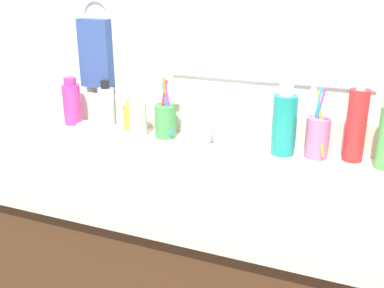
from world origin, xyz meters
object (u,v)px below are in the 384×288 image
at_px(hand_towel, 96,54).
at_px(soap_bar, 89,127).
at_px(bottle_mouthwash_teal, 284,123).
at_px(bottle_soap_pink, 72,103).
at_px(bottle_gel_clear, 106,105).
at_px(cup_green, 166,119).
at_px(bottle_spray_red, 356,124).
at_px(faucet, 213,137).
at_px(bottle_oil_amber, 131,116).
at_px(bottle_lotion_white, 138,118).
at_px(cup_pink, 317,135).

height_order(hand_towel, soap_bar, hand_towel).
bearing_deg(soap_bar, bottle_mouthwash_teal, 3.26).
bearing_deg(bottle_soap_pink, bottle_gel_clear, 17.12).
bearing_deg(bottle_gel_clear, cup_green, -8.88).
relative_size(bottle_spray_red, soap_bar, 3.71).
distance_m(hand_towel, bottle_soap_pink, 0.18).
bearing_deg(bottle_mouthwash_teal, cup_green, 179.16).
xyz_separation_m(bottle_mouthwash_teal, cup_green, (-0.36, 0.01, -0.03)).
xyz_separation_m(bottle_mouthwash_teal, soap_bar, (-0.60, -0.03, -0.08)).
height_order(bottle_mouthwash_teal, bottle_soap_pink, bottle_mouthwash_teal).
xyz_separation_m(bottle_gel_clear, soap_bar, (-0.02, -0.08, -0.05)).
bearing_deg(cup_green, bottle_spray_red, 1.86).
height_order(bottle_soap_pink, cup_green, cup_green).
relative_size(hand_towel, faucet, 1.38).
distance_m(bottle_oil_amber, cup_green, 0.14).
height_order(bottle_lotion_white, bottle_spray_red, bottle_spray_red).
bearing_deg(bottle_mouthwash_teal, bottle_soap_pink, 179.40).
height_order(hand_towel, bottle_lotion_white, hand_towel).
bearing_deg(bottle_lotion_white, bottle_oil_amber, 135.53).
bearing_deg(faucet, bottle_spray_red, 6.40).
bearing_deg(bottle_soap_pink, faucet, -3.07).
height_order(cup_green, soap_bar, cup_green).
height_order(cup_pink, cup_green, cup_pink).
relative_size(bottle_lotion_white, bottle_gel_clear, 0.88).
bearing_deg(faucet, cup_pink, 6.18).
distance_m(bottle_spray_red, soap_bar, 0.79).
height_order(faucet, soap_bar, faucet).
bearing_deg(hand_towel, bottle_mouthwash_teal, -8.33).
bearing_deg(bottle_spray_red, cup_pink, -172.93).
height_order(bottle_oil_amber, soap_bar, bottle_oil_amber).
distance_m(faucet, bottle_lotion_white, 0.24).
bearing_deg(cup_green, bottle_soap_pink, 179.65).
bearing_deg(cup_pink, soap_bar, -176.23).
distance_m(hand_towel, bottle_spray_red, 0.84).
distance_m(bottle_gel_clear, cup_pink, 0.67).
bearing_deg(hand_towel, bottle_lotion_white, -28.19).
bearing_deg(soap_bar, cup_pink, 3.77).
bearing_deg(bottle_lotion_white, bottle_mouthwash_teal, 2.51).
xyz_separation_m(hand_towel, bottle_gel_clear, (0.06, -0.05, -0.15)).
bearing_deg(hand_towel, bottle_oil_amber, -20.13).
relative_size(bottle_mouthwash_teal, bottle_gel_clear, 1.31).
bearing_deg(bottle_lotion_white, bottle_gel_clear, 158.01).
xyz_separation_m(bottle_gel_clear, bottle_spray_red, (0.77, -0.02, 0.04)).
relative_size(bottle_soap_pink, cup_green, 0.83).
relative_size(bottle_gel_clear, cup_green, 0.79).
relative_size(faucet, bottle_soap_pink, 1.04).
height_order(faucet, bottle_spray_red, bottle_spray_red).
relative_size(faucet, cup_green, 0.86).
bearing_deg(bottle_mouthwash_teal, cup_pink, 7.25).
xyz_separation_m(bottle_mouthwash_teal, bottle_spray_red, (0.18, 0.02, 0.01)).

